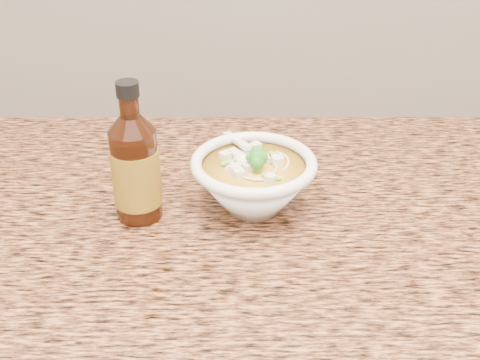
{
  "coord_description": "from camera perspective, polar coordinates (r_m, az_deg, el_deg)",
  "views": [
    {
      "loc": [
        -0.09,
        0.9,
        1.4
      ],
      "look_at": [
        -0.09,
        1.66,
        0.95
      ],
      "focal_mm": 45.0,
      "sensor_mm": 36.0,
      "label": 1
    }
  ],
  "objects": [
    {
      "name": "soup_bowl",
      "position": [
        0.89,
        1.29,
        -0.22
      ],
      "size": [
        0.19,
        0.21,
        0.1
      ],
      "rotation": [
        0.0,
        0.0,
        0.38
      ],
      "color": "white",
      "rests_on": "counter_slab"
    },
    {
      "name": "hot_sauce_bottle",
      "position": [
        0.86,
        -9.87,
        1.08
      ],
      "size": [
        0.09,
        0.09,
        0.21
      ],
      "rotation": [
        0.0,
        0.0,
        -0.38
      ],
      "color": "#401808",
      "rests_on": "counter_slab"
    },
    {
      "name": "counter_slab",
      "position": [
        0.94,
        5.23,
        -3.13
      ],
      "size": [
        4.0,
        0.68,
        0.04
      ],
      "primitive_type": "cube",
      "color": "#A86B3D",
      "rests_on": "cabinet"
    }
  ]
}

